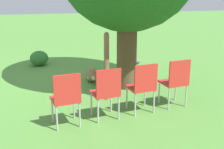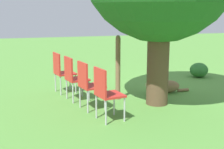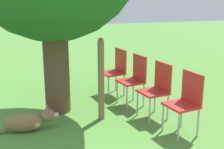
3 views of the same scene
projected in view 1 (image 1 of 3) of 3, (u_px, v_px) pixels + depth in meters
ground_plane at (84, 82)px, 7.41m from camera, size 30.00×30.00×0.00m
dog at (92, 75)px, 7.43m from camera, size 1.07×0.30×0.41m
fence_post at (107, 66)px, 6.18m from camera, size 0.10×0.10×1.38m
red_chair_0 at (66, 96)px, 5.05m from camera, size 0.50×0.52×0.94m
red_chair_1 at (106, 90)px, 5.32m from camera, size 0.50×0.52×0.94m
red_chair_2 at (143, 85)px, 5.59m from camera, size 0.50×0.52×0.94m
red_chair_3 at (176, 80)px, 5.87m from camera, size 0.50×0.52×0.94m
tennis_ball at (138, 66)px, 8.63m from camera, size 0.07×0.07×0.07m
garden_rock at (136, 61)px, 9.00m from camera, size 0.31×0.23×0.17m
low_shrub at (39, 58)px, 8.78m from camera, size 0.51×0.51×0.41m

